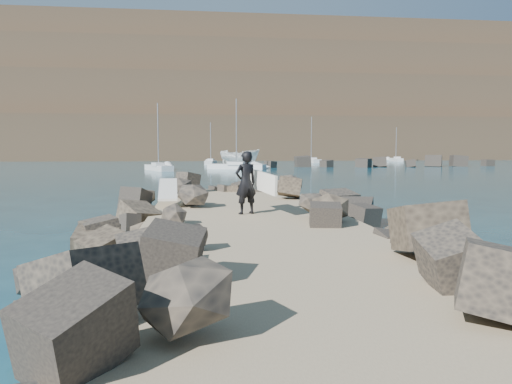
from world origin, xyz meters
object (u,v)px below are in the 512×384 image
surfboard_resting (168,192)px  sailboat_f (396,160)px  surfer_with_board (248,182)px  boat_imported (240,157)px

surfboard_resting → sailboat_f: bearing=59.9°
surfboard_resting → surfer_with_board: 3.97m
surfboard_resting → surfer_with_board: size_ratio=1.11×
surfboard_resting → sailboat_f: sailboat_f is taller
surfboard_resting → boat_imported: (7.92, 61.28, 0.21)m
sailboat_f → surfboard_resting: bearing=-117.6°
sailboat_f → boat_imported: bearing=-152.2°
surfboard_resting → boat_imported: 61.79m
boat_imported → sailboat_f: 37.64m
surfboard_resting → sailboat_f: (41.21, 78.81, -0.69)m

